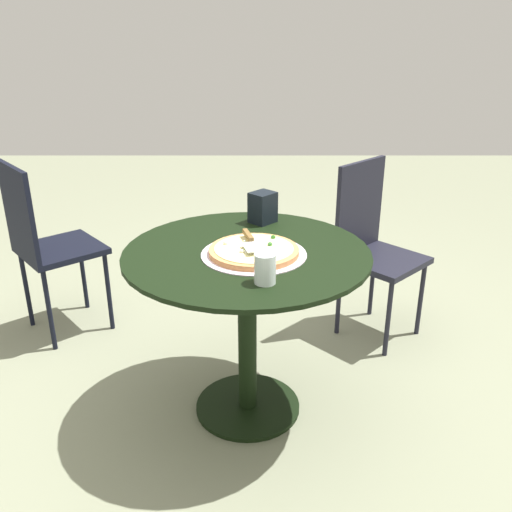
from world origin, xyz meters
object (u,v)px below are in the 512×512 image
(pizza_on_tray, at_px, (256,251))
(patio_chair_corner, at_px, (47,238))
(patio_table, at_px, (249,292))
(pizza_server, at_px, (253,241))
(drinking_cup, at_px, (267,269))
(patio_chair_near, at_px, (374,240))
(napkin_dispenser, at_px, (265,208))

(pizza_on_tray, distance_m, patio_chair_corner, 1.27)
(patio_table, height_order, pizza_server, pizza_server)
(drinking_cup, distance_m, patio_chair_near, 1.15)
(patio_chair_corner, bearing_deg, napkin_dispenser, -15.93)
(drinking_cup, xyz_separation_m, patio_chair_corner, (-1.10, 0.92, -0.25))
(patio_table, xyz_separation_m, patio_chair_corner, (-1.03, 0.64, -0.02))
(pizza_server, xyz_separation_m, patio_chair_corner, (-1.05, 0.66, -0.24))
(patio_chair_near, bearing_deg, pizza_on_tray, -129.99)
(pizza_server, bearing_deg, patio_chair_near, 48.58)
(pizza_server, height_order, patio_chair_corner, patio_chair_corner)
(patio_table, height_order, drinking_cup, drinking_cup)
(pizza_on_tray, xyz_separation_m, napkin_dispenser, (0.04, 0.37, 0.05))
(pizza_server, relative_size, patio_chair_corner, 0.23)
(pizza_server, bearing_deg, patio_table, 144.78)
(drinking_cup, bearing_deg, patio_chair_near, 59.64)
(drinking_cup, bearing_deg, patio_chair_corner, 139.82)
(pizza_on_tray, distance_m, drinking_cup, 0.25)
(pizza_server, xyz_separation_m, drinking_cup, (0.05, -0.27, 0.01))
(patio_chair_near, distance_m, patio_chair_corner, 1.66)
(patio_chair_near, height_order, patio_chair_corner, patio_chair_corner)
(drinking_cup, relative_size, patio_chair_near, 0.11)
(patio_chair_corner, bearing_deg, patio_chair_near, 1.27)
(patio_chair_corner, bearing_deg, drinking_cup, -40.18)
(drinking_cup, distance_m, patio_chair_corner, 1.45)
(pizza_server, bearing_deg, pizza_on_tray, -68.77)
(patio_table, relative_size, pizza_on_tray, 2.39)
(pizza_server, relative_size, patio_chair_near, 0.24)
(patio_table, bearing_deg, napkin_dispenser, 79.00)
(patio_table, bearing_deg, pizza_on_tray, -53.62)
(patio_table, distance_m, patio_chair_corner, 1.21)
(pizza_on_tray, xyz_separation_m, drinking_cup, (0.04, -0.24, 0.04))
(drinking_cup, bearing_deg, patio_table, 103.02)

